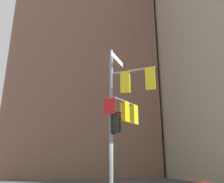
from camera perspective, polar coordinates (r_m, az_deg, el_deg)
name	(u,v)px	position (r m, az deg, el deg)	size (l,w,h in m)	color
building_mid_block	(82,70)	(35.74, -7.38, 5.21)	(17.26, 17.26, 30.14)	brown
signal_pole_assembly	(125,107)	(11.96, 3.16, -3.78)	(2.37, 3.36, 7.52)	gray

